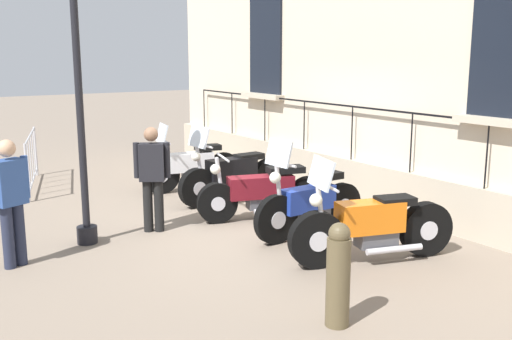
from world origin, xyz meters
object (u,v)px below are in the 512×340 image
object	(u,v)px
motorcycle_black	(233,176)
motorcycle_blue	(309,205)
motorcycle_orange	(371,226)
lamppost	(76,40)
pedestrian_walking	(11,197)
pedestrian_standing	(152,174)
bollard	(338,275)
crowd_barrier	(32,159)
motorcycle_white	(192,167)
motorcycle_maroon	(263,193)

from	to	relation	value
motorcycle_black	motorcycle_blue	bearing A→B (deg)	87.05
motorcycle_blue	motorcycle_orange	distance (m)	1.27
motorcycle_blue	lamppost	world-z (taller)	lamppost
motorcycle_orange	pedestrian_walking	xyz separation A→B (m)	(3.79, -2.29, 0.43)
pedestrian_standing	bollard	bearing A→B (deg)	93.49
pedestrian_standing	pedestrian_walking	xyz separation A→B (m)	(2.03, 0.41, 0.02)
lamppost	motorcycle_black	bearing A→B (deg)	-163.23
motorcycle_black	bollard	distance (m)	4.98
motorcycle_blue	lamppost	bearing A→B (deg)	-27.30
crowd_barrier	lamppost	bearing A→B (deg)	87.19
motorcycle_white	pedestrian_standing	size ratio (longest dim) A/B	1.25
pedestrian_standing	pedestrian_walking	world-z (taller)	pedestrian_walking
motorcycle_maroon	motorcycle_orange	world-z (taller)	motorcycle_orange
motorcycle_white	crowd_barrier	xyz separation A→B (m)	(2.48, -1.97, 0.11)
motorcycle_maroon	lamppost	world-z (taller)	lamppost
motorcycle_black	crowd_barrier	bearing A→B (deg)	-48.98
motorcycle_orange	lamppost	world-z (taller)	lamppost
motorcycle_white	motorcycle_orange	bearing A→B (deg)	91.01
motorcycle_white	crowd_barrier	world-z (taller)	motorcycle_white
motorcycle_blue	motorcycle_black	bearing A→B (deg)	-92.95
motorcycle_maroon	pedestrian_walking	distance (m)	3.78
motorcycle_white	bollard	xyz separation A→B (m)	(1.44, 5.84, 0.07)
motorcycle_orange	bollard	xyz separation A→B (m)	(1.53, 1.12, 0.06)
pedestrian_walking	motorcycle_white	bearing A→B (deg)	-146.83
motorcycle_black	pedestrian_standing	world-z (taller)	pedestrian_standing
motorcycle_white	motorcycle_maroon	world-z (taller)	motorcycle_white
lamppost	pedestrian_walking	bearing A→B (deg)	21.66
motorcycle_black	pedestrian_standing	distance (m)	2.13
lamppost	bollard	xyz separation A→B (m)	(-1.24, 3.82, -2.24)
motorcycle_black	motorcycle_orange	world-z (taller)	motorcycle_black
motorcycle_blue	crowd_barrier	distance (m)	6.00
motorcycle_white	lamppost	world-z (taller)	lamppost
motorcycle_orange	pedestrian_walking	world-z (taller)	pedestrian_walking
motorcycle_white	motorcycle_black	xyz separation A→B (m)	(-0.22, 1.14, 0.01)
pedestrian_standing	pedestrian_walking	distance (m)	2.07
motorcycle_blue	pedestrian_walking	xyz separation A→B (m)	(3.80, -1.03, 0.43)
motorcycle_orange	motorcycle_black	bearing A→B (deg)	-92.17
motorcycle_maroon	motorcycle_black	bearing A→B (deg)	-98.22
pedestrian_walking	motorcycle_black	bearing A→B (deg)	-161.92
motorcycle_blue	pedestrian_walking	world-z (taller)	pedestrian_walking
pedestrian_walking	bollard	bearing A→B (deg)	123.51
motorcycle_orange	pedestrian_standing	bearing A→B (deg)	-56.95
motorcycle_blue	motorcycle_maroon	bearing A→B (deg)	-87.06
motorcycle_maroon	pedestrian_walking	xyz separation A→B (m)	(3.75, 0.07, 0.47)
motorcycle_orange	crowd_barrier	distance (m)	7.16
motorcycle_blue	bollard	world-z (taller)	motorcycle_blue
motorcycle_white	pedestrian_standing	xyz separation A→B (m)	(1.68, 2.01, 0.41)
crowd_barrier	bollard	size ratio (longest dim) A/B	2.29
motorcycle_orange	pedestrian_walking	distance (m)	4.45
pedestrian_walking	motorcycle_orange	bearing A→B (deg)	148.80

